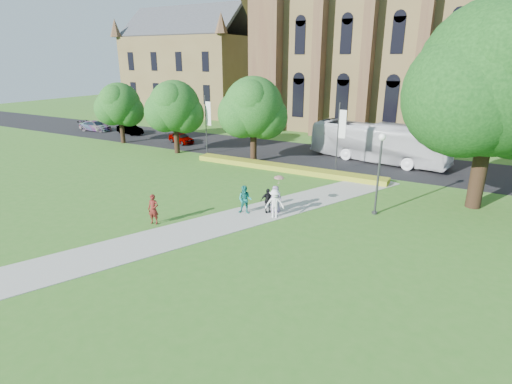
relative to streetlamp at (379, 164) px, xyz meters
The scene contains 23 objects.
ground 10.46m from the streetlamp, 139.09° to the right, with size 160.00×160.00×0.00m, color #367122.
road 15.79m from the streetlamp, 119.05° to the left, with size 160.00×10.00×0.02m, color black.
footpath 9.86m from the streetlamp, 143.75° to the right, with size 3.20×30.00×0.04m, color #B2B2A8.
flower_hedge 12.02m from the streetlamp, 144.81° to the left, with size 18.00×1.40×0.45m, color gold.
cathedral 34.70m from the streetlamp, 85.70° to the left, with size 52.60×18.25×28.00m.
building_west 54.93m from the streetlamp, 139.46° to the left, with size 22.00×14.00×18.30m.
streetlamp is the anchor object (origin of this frame).
large_tree 8.73m from the streetlamp, 39.29° to the left, with size 9.60×9.60×13.20m.
street_tree_0 23.77m from the streetlamp, 161.57° to the left, with size 5.20×5.20×7.50m.
street_tree_1 15.81m from the streetlamp, 149.35° to the left, with size 5.60×5.60×8.05m.
street_tree_2 32.65m from the streetlamp, 164.90° to the left, with size 4.80×4.80×6.95m.
banner_pole_0 10.23m from the streetlamp, 121.76° to the left, with size 0.70×0.10×6.00m.
banner_pole_1 21.25m from the streetlamp, 155.83° to the left, with size 0.70×0.10×6.00m.
tour_coach 14.36m from the streetlamp, 102.70° to the left, with size 3.09×13.20×3.68m, color silver.
car_0 27.94m from the streetlamp, 155.34° to the left, with size 1.49×3.70×1.26m, color gray.
car_1 37.37m from the streetlamp, 159.64° to the left, with size 1.42×4.07×1.34m, color gray.
car_2 42.96m from the streetlamp, 163.03° to the left, with size 1.88×4.63×1.34m, color gray.
pedestrian_0 14.14m from the streetlamp, 144.14° to the right, with size 0.67×0.44×1.84m, color #5E1A15.
pedestrian_1 8.70m from the streetlamp, 151.08° to the right, with size 0.90×0.70×1.85m, color #17776C.
pedestrian_2 6.95m from the streetlamp, 145.11° to the right, with size 1.19×0.68×1.84m, color white.
pedestrian_3 7.35m from the streetlamp, 152.59° to the right, with size 0.95×0.39×1.61m, color black.
pedestrian_4 6.85m from the streetlamp, 153.07° to the right, with size 0.87×0.57×1.78m, color gray.
parasol 6.33m from the streetlamp, 153.14° to the right, with size 0.67×0.67×0.59m, color #E6A2A8.
Camera 1 is at (12.44, -18.21, 9.58)m, focal length 28.00 mm.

